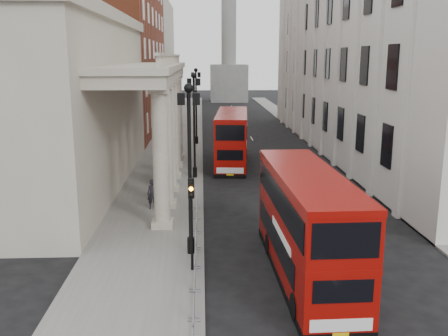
# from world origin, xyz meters

# --- Properties ---
(ground) EXTENTS (260.00, 260.00, 0.00)m
(ground) POSITION_xyz_m (0.00, 0.00, 0.00)
(ground) COLOR black
(ground) RESTS_ON ground
(sidewalk_west) EXTENTS (6.00, 140.00, 0.12)m
(sidewalk_west) POSITION_xyz_m (-3.00, 30.00, 0.06)
(sidewalk_west) COLOR slate
(sidewalk_west) RESTS_ON ground
(sidewalk_east) EXTENTS (3.00, 140.00, 0.12)m
(sidewalk_east) POSITION_xyz_m (13.50, 30.00, 0.06)
(sidewalk_east) COLOR slate
(sidewalk_east) RESTS_ON ground
(kerb) EXTENTS (0.20, 140.00, 0.14)m
(kerb) POSITION_xyz_m (-0.05, 30.00, 0.07)
(kerb) COLOR slate
(kerb) RESTS_ON ground
(portico_building) EXTENTS (9.00, 28.00, 12.00)m
(portico_building) POSITION_xyz_m (-10.50, 18.00, 6.00)
(portico_building) COLOR #9F9785
(portico_building) RESTS_ON ground
(brick_building) EXTENTS (9.00, 32.00, 22.00)m
(brick_building) POSITION_xyz_m (-10.50, 48.00, 11.00)
(brick_building) COLOR brown
(brick_building) RESTS_ON ground
(west_building_far) EXTENTS (9.00, 30.00, 20.00)m
(west_building_far) POSITION_xyz_m (-10.50, 80.00, 10.00)
(west_building_far) COLOR #9F9785
(west_building_far) RESTS_ON ground
(east_building) EXTENTS (8.00, 55.00, 25.00)m
(east_building) POSITION_xyz_m (16.00, 32.00, 12.50)
(east_building) COLOR beige
(east_building) RESTS_ON ground
(monument_column) EXTENTS (8.00, 8.00, 54.20)m
(monument_column) POSITION_xyz_m (6.00, 92.00, 15.98)
(monument_column) COLOR #60605E
(monument_column) RESTS_ON ground
(lamp_post_south) EXTENTS (1.05, 0.44, 8.32)m
(lamp_post_south) POSITION_xyz_m (-0.60, 4.00, 4.91)
(lamp_post_south) COLOR black
(lamp_post_south) RESTS_ON sidewalk_west
(lamp_post_mid) EXTENTS (1.05, 0.44, 8.32)m
(lamp_post_mid) POSITION_xyz_m (-0.60, 20.00, 4.91)
(lamp_post_mid) COLOR black
(lamp_post_mid) RESTS_ON sidewalk_west
(lamp_post_north) EXTENTS (1.05, 0.44, 8.32)m
(lamp_post_north) POSITION_xyz_m (-0.60, 36.00, 4.91)
(lamp_post_north) COLOR black
(lamp_post_north) RESTS_ON sidewalk_west
(traffic_light) EXTENTS (0.28, 0.33, 4.30)m
(traffic_light) POSITION_xyz_m (-0.50, 1.98, 3.11)
(traffic_light) COLOR black
(traffic_light) RESTS_ON sidewalk_west
(crowd_barriers) EXTENTS (0.50, 18.75, 1.10)m
(crowd_barriers) POSITION_xyz_m (-0.35, 2.23, 0.67)
(crowd_barriers) COLOR gray
(crowd_barriers) RESTS_ON sidewalk_west
(bus_near) EXTENTS (2.91, 11.06, 4.75)m
(bus_near) POSITION_xyz_m (4.55, 1.42, 2.48)
(bus_near) COLOR #880A06
(bus_near) RESTS_ON ground
(bus_far) EXTENTS (3.61, 11.23, 4.77)m
(bus_far) POSITION_xyz_m (2.71, 25.27, 2.49)
(bus_far) COLOR #A10C07
(bus_far) RESTS_ON ground
(pedestrian_a) EXTENTS (0.70, 0.46, 1.91)m
(pedestrian_a) POSITION_xyz_m (-3.18, 11.53, 1.07)
(pedestrian_a) COLOR black
(pedestrian_a) RESTS_ON sidewalk_west
(pedestrian_b) EXTENTS (0.89, 0.78, 1.54)m
(pedestrian_b) POSITION_xyz_m (-3.31, 19.84, 0.89)
(pedestrian_b) COLOR black
(pedestrian_b) RESTS_ON sidewalk_west
(pedestrian_c) EXTENTS (0.95, 0.73, 1.72)m
(pedestrian_c) POSITION_xyz_m (-3.26, 18.80, 0.98)
(pedestrian_c) COLOR black
(pedestrian_c) RESTS_ON sidewalk_west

